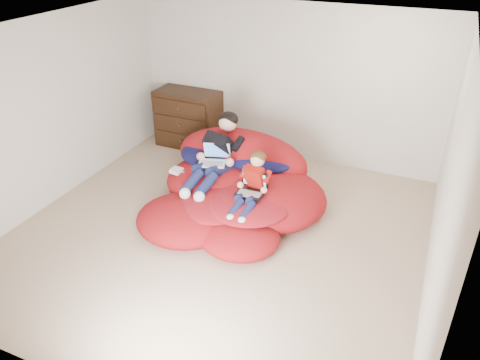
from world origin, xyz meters
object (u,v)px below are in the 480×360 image
(laptop_black, at_px, (252,187))
(beanbag_pile, at_px, (235,186))
(dresser, at_px, (188,119))
(younger_boy, at_px, (252,183))
(older_boy, at_px, (218,150))
(laptop_white, at_px, (214,157))

(laptop_black, bearing_deg, beanbag_pile, 136.40)
(dresser, height_order, laptop_black, dresser)
(younger_boy, xyz_separation_m, laptop_black, (0.00, -0.01, -0.06))
(dresser, relative_size, older_boy, 0.82)
(younger_boy, bearing_deg, dresser, 136.70)
(older_boy, bearing_deg, beanbag_pile, -21.48)
(laptop_white, height_order, laptop_black, laptop_white)
(dresser, distance_m, beanbag_pile, 2.14)
(older_boy, distance_m, laptop_white, 0.13)
(dresser, xyz_separation_m, older_boy, (1.22, -1.33, 0.22))
(older_boy, xyz_separation_m, laptop_white, (0.00, -0.12, -0.06))
(dresser, bearing_deg, laptop_black, -43.43)
(younger_boy, xyz_separation_m, laptop_white, (-0.73, 0.39, 0.03))
(dresser, xyz_separation_m, younger_boy, (1.95, -1.84, 0.13))
(laptop_white, bearing_deg, older_boy, 90.00)
(beanbag_pile, distance_m, older_boy, 0.56)
(older_boy, bearing_deg, dresser, 132.52)
(younger_boy, bearing_deg, beanbag_pile, 137.02)
(older_boy, height_order, laptop_white, older_boy)
(laptop_white, relative_size, laptop_black, 1.25)
(beanbag_pile, relative_size, laptop_white, 5.57)
(beanbag_pile, distance_m, laptop_black, 0.63)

